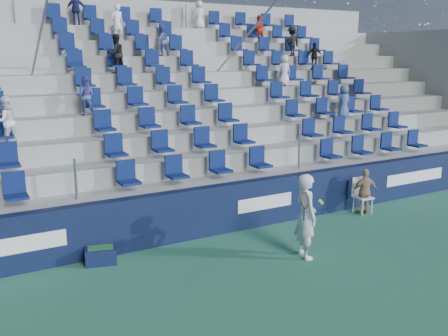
{
  "coord_description": "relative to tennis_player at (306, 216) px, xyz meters",
  "views": [
    {
      "loc": [
        -5.32,
        -6.98,
        4.26
      ],
      "look_at": [
        0.2,
        2.8,
        1.7
      ],
      "focal_mm": 40.0,
      "sensor_mm": 36.0,
      "label": 1
    }
  ],
  "objects": [
    {
      "name": "grandstand",
      "position": [
        -1.15,
        7.3,
        1.22
      ],
      "size": [
        24.0,
        8.17,
        6.63
      ],
      "color": "#999994",
      "rests_on": "ground"
    },
    {
      "name": "line_judge",
      "position": [
        3.28,
        1.56,
        -0.29
      ],
      "size": [
        0.8,
        0.49,
        1.27
      ],
      "primitive_type": "imported",
      "rotation": [
        0.0,
        0.0,
        2.89
      ],
      "color": "tan",
      "rests_on": "ground"
    },
    {
      "name": "tennis_player",
      "position": [
        0.0,
        0.0,
        0.0
      ],
      "size": [
        0.69,
        0.75,
        1.84
      ],
      "color": "silver",
      "rests_on": "ground"
    },
    {
      "name": "line_judge_chair",
      "position": [
        3.28,
        1.71,
        -0.36
      ],
      "size": [
        0.46,
        0.47,
        0.99
      ],
      "color": "white",
      "rests_on": "ground"
    },
    {
      "name": "ground",
      "position": [
        -1.15,
        -0.94,
        -0.92
      ],
      "size": [
        70.0,
        70.0,
        0.0
      ],
      "primitive_type": "plane",
      "color": "#307051",
      "rests_on": "ground"
    },
    {
      "name": "ball_bin",
      "position": [
        -3.92,
        1.81,
        -0.73
      ],
      "size": [
        0.72,
        0.56,
        0.36
      ],
      "color": "#10183C",
      "rests_on": "ground"
    },
    {
      "name": "sponsor_wall",
      "position": [
        -1.14,
        2.21,
        -0.32
      ],
      "size": [
        24.0,
        0.32,
        1.2
      ],
      "color": "#0E1636",
      "rests_on": "ground"
    }
  ]
}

